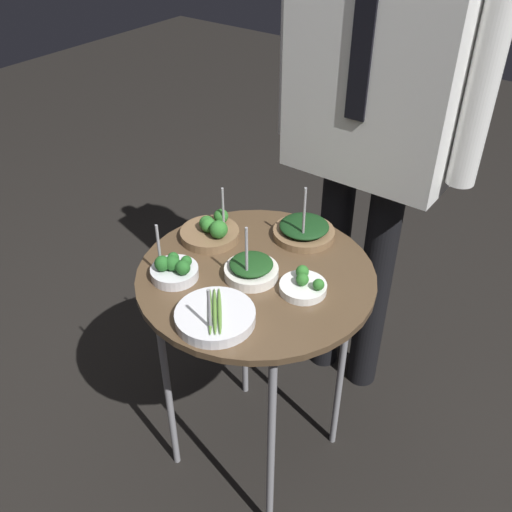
{
  "coord_description": "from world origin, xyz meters",
  "views": [
    {
      "loc": [
        0.65,
        -0.89,
        1.57
      ],
      "look_at": [
        0.0,
        0.0,
        0.76
      ],
      "focal_mm": 40.0,
      "sensor_mm": 36.0,
      "label": 1
    }
  ],
  "objects_px": {
    "bowl_spinach_front_center": "(250,269)",
    "bowl_spinach_back_left": "(304,230)",
    "bowl_asparagus_front_left": "(215,316)",
    "waiter_figure": "(376,94)",
    "serving_cart": "(256,292)",
    "bowl_broccoli_mid_right": "(211,231)",
    "bowl_broccoli_far_rim": "(304,285)",
    "bowl_broccoli_front_right": "(174,269)"
  },
  "relations": [
    {
      "from": "bowl_broccoli_front_right",
      "to": "waiter_figure",
      "type": "distance_m",
      "value": 0.7
    },
    {
      "from": "bowl_spinach_back_left",
      "to": "waiter_figure",
      "type": "distance_m",
      "value": 0.4
    },
    {
      "from": "waiter_figure",
      "to": "serving_cart",
      "type": "bearing_deg",
      "value": -94.87
    },
    {
      "from": "bowl_broccoli_front_right",
      "to": "waiter_figure",
      "type": "xyz_separation_m",
      "value": [
        0.19,
        0.61,
        0.29
      ]
    },
    {
      "from": "bowl_asparagus_front_left",
      "to": "bowl_spinach_back_left",
      "type": "bearing_deg",
      "value": 93.35
    },
    {
      "from": "bowl_broccoli_far_rim",
      "to": "waiter_figure",
      "type": "bearing_deg",
      "value": 100.93
    },
    {
      "from": "bowl_asparagus_front_left",
      "to": "bowl_broccoli_front_right",
      "type": "xyz_separation_m",
      "value": [
        -0.18,
        0.06,
        0.01
      ]
    },
    {
      "from": "bowl_asparagus_front_left",
      "to": "bowl_broccoli_mid_right",
      "type": "height_order",
      "value": "bowl_broccoli_mid_right"
    },
    {
      "from": "bowl_broccoli_front_right",
      "to": "serving_cart",
      "type": "bearing_deg",
      "value": 41.91
    },
    {
      "from": "bowl_broccoli_far_rim",
      "to": "bowl_broccoli_front_right",
      "type": "relative_size",
      "value": 0.76
    },
    {
      "from": "serving_cart",
      "to": "bowl_broccoli_mid_right",
      "type": "height_order",
      "value": "bowl_broccoli_mid_right"
    },
    {
      "from": "bowl_asparagus_front_left",
      "to": "serving_cart",
      "type": "bearing_deg",
      "value": 99.35
    },
    {
      "from": "bowl_spinach_front_center",
      "to": "bowl_asparagus_front_left",
      "type": "distance_m",
      "value": 0.18
    },
    {
      "from": "bowl_spinach_front_center",
      "to": "bowl_broccoli_far_rim",
      "type": "height_order",
      "value": "bowl_spinach_front_center"
    },
    {
      "from": "serving_cart",
      "to": "bowl_spinach_front_center",
      "type": "bearing_deg",
      "value": -97.74
    },
    {
      "from": "serving_cart",
      "to": "bowl_asparagus_front_left",
      "type": "distance_m",
      "value": 0.21
    },
    {
      "from": "bowl_broccoli_far_rim",
      "to": "bowl_asparagus_front_left",
      "type": "relative_size",
      "value": 0.63
    },
    {
      "from": "bowl_broccoli_front_right",
      "to": "waiter_figure",
      "type": "relative_size",
      "value": 0.09
    },
    {
      "from": "serving_cart",
      "to": "bowl_broccoli_mid_right",
      "type": "bearing_deg",
      "value": 164.68
    },
    {
      "from": "bowl_broccoli_far_rim",
      "to": "serving_cart",
      "type": "bearing_deg",
      "value": -175.15
    },
    {
      "from": "bowl_spinach_front_center",
      "to": "bowl_spinach_back_left",
      "type": "xyz_separation_m",
      "value": [
        0.01,
        0.22,
        -0.0
      ]
    },
    {
      "from": "serving_cart",
      "to": "bowl_broccoli_front_right",
      "type": "bearing_deg",
      "value": -138.09
    },
    {
      "from": "bowl_broccoli_front_right",
      "to": "waiter_figure",
      "type": "bearing_deg",
      "value": 72.87
    },
    {
      "from": "bowl_asparagus_front_left",
      "to": "bowl_spinach_back_left",
      "type": "height_order",
      "value": "bowl_spinach_back_left"
    },
    {
      "from": "bowl_broccoli_far_rim",
      "to": "bowl_broccoli_front_right",
      "type": "height_order",
      "value": "bowl_broccoli_front_right"
    },
    {
      "from": "bowl_spinach_back_left",
      "to": "bowl_broccoli_mid_right",
      "type": "relative_size",
      "value": 1.1
    },
    {
      "from": "bowl_broccoli_front_right",
      "to": "bowl_broccoli_mid_right",
      "type": "xyz_separation_m",
      "value": [
        -0.04,
        0.18,
        -0.0
      ]
    },
    {
      "from": "bowl_broccoli_far_rim",
      "to": "bowl_asparagus_front_left",
      "type": "height_order",
      "value": "bowl_asparagus_front_left"
    },
    {
      "from": "serving_cart",
      "to": "bowl_spinach_back_left",
      "type": "relative_size",
      "value": 4.14
    },
    {
      "from": "serving_cart",
      "to": "bowl_spinach_front_center",
      "type": "distance_m",
      "value": 0.09
    },
    {
      "from": "bowl_broccoli_front_right",
      "to": "bowl_spinach_back_left",
      "type": "xyz_separation_m",
      "value": [
        0.16,
        0.33,
        -0.0
      ]
    },
    {
      "from": "serving_cart",
      "to": "bowl_broccoli_front_right",
      "type": "relative_size",
      "value": 4.88
    },
    {
      "from": "bowl_spinach_back_left",
      "to": "bowl_broccoli_mid_right",
      "type": "bearing_deg",
      "value": -141.62
    },
    {
      "from": "bowl_spinach_front_center",
      "to": "bowl_broccoli_front_right",
      "type": "height_order",
      "value": "bowl_spinach_front_center"
    },
    {
      "from": "bowl_spinach_back_left",
      "to": "bowl_broccoli_far_rim",
      "type": "bearing_deg",
      "value": -57.48
    },
    {
      "from": "bowl_asparagus_front_left",
      "to": "waiter_figure",
      "type": "distance_m",
      "value": 0.73
    },
    {
      "from": "serving_cart",
      "to": "bowl_broccoli_mid_right",
      "type": "xyz_separation_m",
      "value": [
        -0.18,
        0.05,
        0.09
      ]
    },
    {
      "from": "bowl_asparagus_front_left",
      "to": "waiter_figure",
      "type": "relative_size",
      "value": 0.11
    },
    {
      "from": "serving_cart",
      "to": "bowl_spinach_back_left",
      "type": "bearing_deg",
      "value": 87.54
    },
    {
      "from": "bowl_broccoli_mid_right",
      "to": "bowl_asparagus_front_left",
      "type": "bearing_deg",
      "value": -48.58
    },
    {
      "from": "bowl_spinach_front_center",
      "to": "bowl_asparagus_front_left",
      "type": "xyz_separation_m",
      "value": [
        0.03,
        -0.17,
        -0.01
      ]
    },
    {
      "from": "serving_cart",
      "to": "bowl_broccoli_far_rim",
      "type": "bearing_deg",
      "value": 4.85
    }
  ]
}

